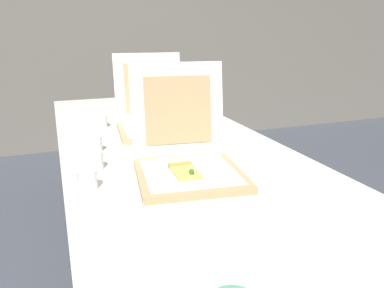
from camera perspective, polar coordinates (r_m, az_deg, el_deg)
name	(u,v)px	position (r m, az deg, el deg)	size (l,w,h in m)	color
wall_back	(93,18)	(3.97, -14.94, 18.08)	(10.00, 0.10, 2.60)	gray
table	(172,156)	(1.55, -3.09, -1.85)	(0.88, 2.47, 0.73)	silver
pizza_box_front	(187,159)	(1.23, -0.82, -2.31)	(0.38, 0.43, 0.35)	tan
pizza_box_middle	(154,120)	(1.77, -5.81, 3.64)	(0.37, 0.43, 0.35)	tan
cup_white_mid	(95,144)	(1.51, -14.64, 0.00)	(0.06, 0.06, 0.06)	white
cup_white_near_left	(87,180)	(1.16, -15.69, -5.28)	(0.06, 0.06, 0.06)	white
cup_white_far	(101,121)	(1.88, -13.69, 3.41)	(0.06, 0.06, 0.06)	white
cup_white_near_center	(95,161)	(1.32, -14.66, -2.49)	(0.06, 0.06, 0.06)	white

